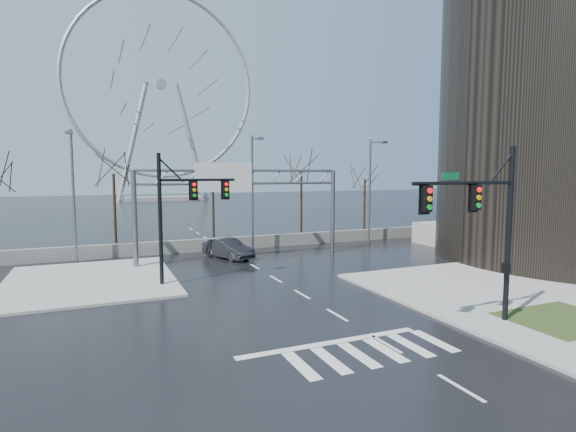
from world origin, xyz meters
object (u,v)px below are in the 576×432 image
signal_mast_near (488,218)px  car (228,249)px  sign_gantry (238,194)px  ferris_wheel (161,92)px  signal_mast_far (179,206)px

signal_mast_near → car: 21.36m
sign_gantry → ferris_wheel: size_ratio=0.32×
signal_mast_near → ferris_wheel: (-0.14, 99.04, 21.26)m
car → signal_mast_near: bearing=-96.4°
signal_mast_far → ferris_wheel: 89.30m
sign_gantry → signal_mast_near: bearing=-73.8°
ferris_wheel → car: bearing=-94.3°
signal_mast_near → sign_gantry: size_ratio=0.49×
signal_mast_far → car: (4.94, 7.07, -4.04)m
signal_mast_far → car: size_ratio=1.67×
signal_mast_far → ferris_wheel: (10.87, 86.04, 21.30)m
sign_gantry → car: (-0.55, 1.07, -4.39)m
sign_gantry → car: sign_gantry is taller
signal_mast_near → ferris_wheel: 101.29m
signal_mast_far → car: signal_mast_far is taller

